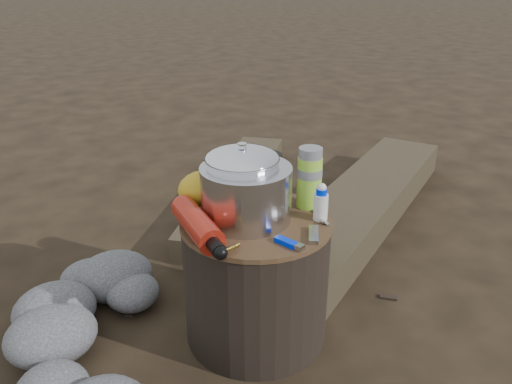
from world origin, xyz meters
name	(u,v)px	position (x,y,z in m)	size (l,w,h in m)	color
ground	(256,332)	(0.00, 0.00, 0.00)	(60.00, 60.00, 0.00)	black
stump	(256,279)	(0.00, 0.00, 0.20)	(0.43, 0.43, 0.39)	black
rock_ring	(115,340)	(-0.42, 0.04, 0.08)	(0.39, 0.85, 0.17)	#525256
log_main	(354,214)	(0.67, 0.43, 0.07)	(0.30, 1.76, 0.15)	#3B3122
log_small	(238,188)	(0.35, 0.94, 0.05)	(0.23, 1.28, 0.11)	#3B3122
foil_windscreen	(246,193)	(-0.02, 0.02, 0.47)	(0.26, 0.26, 0.16)	#B8B7BF
camping_pot	(242,182)	(-0.02, 0.05, 0.50)	(0.20, 0.20, 0.20)	silver
fuel_bottle	(197,224)	(-0.18, -0.02, 0.43)	(0.07, 0.30, 0.07)	#A82012
thermos	(309,178)	(0.18, 0.02, 0.48)	(0.07, 0.07, 0.18)	#97D538
travel_mug	(267,175)	(0.11, 0.15, 0.46)	(0.09, 0.09, 0.13)	black
stuff_sack	(205,189)	(-0.10, 0.15, 0.45)	(0.16, 0.13, 0.11)	gold
food_pouch	(223,181)	(-0.04, 0.15, 0.46)	(0.11, 0.02, 0.14)	navy
lighter	(287,242)	(0.01, -0.16, 0.40)	(0.02, 0.09, 0.02)	#0028F6
multitool	(313,235)	(0.09, -0.15, 0.40)	(0.03, 0.09, 0.01)	#ADADB1
pot_grabber	(319,215)	(0.17, -0.06, 0.40)	(0.03, 0.13, 0.01)	#ADADB1
squeeze_bottle	(321,204)	(0.17, -0.07, 0.44)	(0.04, 0.04, 0.10)	silver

